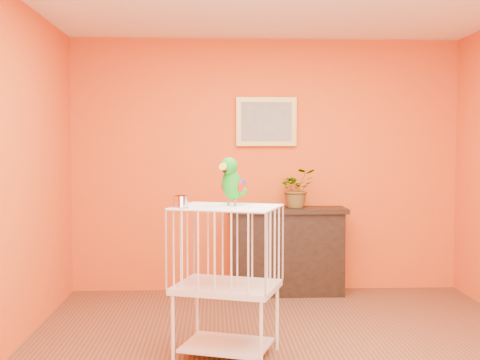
{
  "coord_description": "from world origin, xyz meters",
  "views": [
    {
      "loc": [
        -0.54,
        -3.96,
        1.47
      ],
      "look_at": [
        -0.36,
        0.24,
        1.25
      ],
      "focal_mm": 45.0,
      "sensor_mm": 36.0,
      "label": 1
    }
  ],
  "objects": [
    {
      "name": "room_shell",
      "position": [
        0.0,
        0.0,
        1.58
      ],
      "size": [
        4.5,
        4.5,
        4.5
      ],
      "color": "#E24815",
      "rests_on": "ground"
    },
    {
      "name": "console_cabinet",
      "position": [
        0.2,
        2.04,
        0.44
      ],
      "size": [
        1.18,
        0.42,
        0.88
      ],
      "color": "black",
      "rests_on": "ground"
    },
    {
      "name": "potted_plant",
      "position": [
        0.29,
        2.03,
        1.03
      ],
      "size": [
        0.44,
        0.47,
        0.31
      ],
      "primitive_type": "imported",
      "rotation": [
        0.0,
        0.0,
        0.24
      ],
      "color": "#26722D",
      "rests_on": "console_cabinet"
    },
    {
      "name": "framed_picture",
      "position": [
        0.0,
        2.22,
        1.75
      ],
      "size": [
        0.62,
        0.04,
        0.5
      ],
      "color": "#B1923F",
      "rests_on": "room_shell"
    },
    {
      "name": "birdcage",
      "position": [
        -0.45,
        0.22,
        0.55
      ],
      "size": [
        0.82,
        0.72,
        1.07
      ],
      "rotation": [
        0.0,
        0.0,
        -0.33
      ],
      "color": "white",
      "rests_on": "ground"
    },
    {
      "name": "feed_cup",
      "position": [
        -0.77,
        0.15,
        1.11
      ],
      "size": [
        0.11,
        0.11,
        0.08
      ],
      "primitive_type": "cylinder",
      "color": "silver",
      "rests_on": "birdcage"
    },
    {
      "name": "parrot",
      "position": [
        -0.42,
        0.27,
        1.24
      ],
      "size": [
        0.23,
        0.3,
        0.35
      ],
      "rotation": [
        0.0,
        0.0,
        -0.55
      ],
      "color": "#59544C",
      "rests_on": "birdcage"
    }
  ]
}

